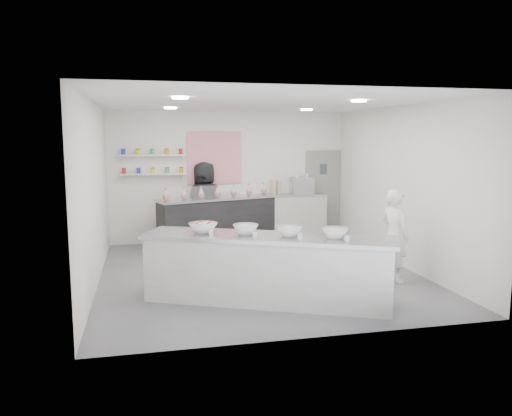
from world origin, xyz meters
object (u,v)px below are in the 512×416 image
at_px(espresso_ledge, 295,217).
at_px(espresso_machine, 302,186).
at_px(woman_prep, 395,236).
at_px(back_bar, 234,220).
at_px(staff_left, 202,205).
at_px(prep_counter, 267,269).
at_px(staff_right, 205,203).

distance_m(espresso_ledge, espresso_machine, 0.75).
bearing_deg(woman_prep, back_bar, 13.35).
xyz_separation_m(espresso_ledge, staff_left, (-2.22, 0.04, 0.33)).
distance_m(prep_counter, woman_prep, 2.43).
xyz_separation_m(prep_counter, staff_right, (-0.38, 4.40, 0.43)).
distance_m(prep_counter, espresso_machine, 4.83).
bearing_deg(prep_counter, staff_right, 119.80).
bearing_deg(prep_counter, back_bar, 111.38).
xyz_separation_m(espresso_ledge, espresso_machine, (0.15, 0.00, 0.73)).
distance_m(back_bar, woman_prep, 4.15).
relative_size(back_bar, espresso_ledge, 2.43).
height_order(espresso_machine, staff_right, staff_right).
relative_size(espresso_machine, staff_left, 0.30).
bearing_deg(woman_prep, espresso_ledge, -8.54).
bearing_deg(staff_right, espresso_machine, 157.98).
xyz_separation_m(back_bar, espresso_ledge, (1.53, 0.21, -0.01)).
bearing_deg(espresso_ledge, back_bar, -172.19).
bearing_deg(staff_right, prep_counter, 73.97).
bearing_deg(staff_left, prep_counter, 113.98).
relative_size(espresso_ledge, staff_right, 0.78).
distance_m(back_bar, espresso_machine, 1.84).
relative_size(prep_counter, back_bar, 1.04).
distance_m(back_bar, staff_left, 0.80).
height_order(staff_left, staff_right, staff_right).
bearing_deg(back_bar, prep_counter, -110.84).
xyz_separation_m(woman_prep, staff_left, (-2.78, 3.82, 0.09)).
xyz_separation_m(prep_counter, woman_prep, (2.34, 0.58, 0.28)).
height_order(prep_counter, espresso_ledge, espresso_ledge).
height_order(back_bar, staff_left, staff_left).
bearing_deg(prep_counter, espresso_ledge, 92.62).
bearing_deg(woman_prep, espresso_machine, -10.82).
relative_size(prep_counter, espresso_machine, 7.10).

